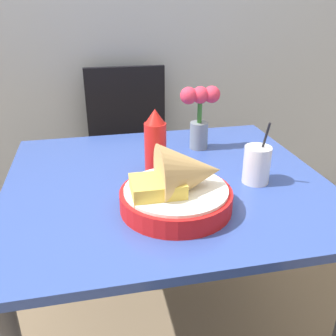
% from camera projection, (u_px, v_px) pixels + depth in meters
% --- Properties ---
extents(dining_table, '(0.95, 0.87, 0.73)m').
position_uv_depth(dining_table, '(166.00, 209.00, 1.18)').
color(dining_table, '#334C9E').
rests_on(dining_table, ground_plane).
extents(chair_far_window, '(0.40, 0.40, 0.92)m').
position_uv_depth(chair_far_window, '(129.00, 144.00, 1.91)').
color(chair_far_window, black).
rests_on(chair_far_window, ground_plane).
extents(food_basket, '(0.29, 0.29, 0.18)m').
position_uv_depth(food_basket, '(181.00, 187.00, 0.95)').
color(food_basket, red).
rests_on(food_basket, dining_table).
extents(ketchup_bottle, '(0.07, 0.07, 0.20)m').
position_uv_depth(ketchup_bottle, '(155.00, 142.00, 1.14)').
color(ketchup_bottle, red).
rests_on(ketchup_bottle, dining_table).
extents(drink_cup, '(0.08, 0.08, 0.19)m').
position_uv_depth(drink_cup, '(257.00, 166.00, 1.10)').
color(drink_cup, silver).
rests_on(drink_cup, dining_table).
extents(flower_vase, '(0.14, 0.06, 0.23)m').
position_uv_depth(flower_vase, '(200.00, 111.00, 1.31)').
color(flower_vase, gray).
rests_on(flower_vase, dining_table).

